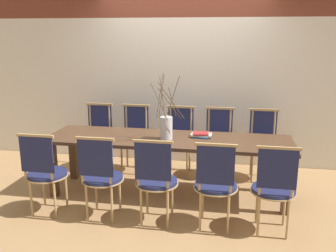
{
  "coord_description": "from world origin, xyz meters",
  "views": [
    {
      "loc": [
        0.77,
        -4.3,
        1.98
      ],
      "look_at": [
        0.0,
        0.0,
        0.88
      ],
      "focal_mm": 40.0,
      "sensor_mm": 36.0,
      "label": 1
    }
  ],
  "objects_px": {
    "dining_table": "(168,145)",
    "chair_near_center": "(156,178)",
    "chair_far_center": "(179,138)",
    "book_stack": "(201,135)",
    "vase_centerpiece": "(166,127)"
  },
  "relations": [
    {
      "from": "dining_table",
      "to": "chair_near_center",
      "type": "bearing_deg",
      "value": -89.52
    },
    {
      "from": "chair_far_center",
      "to": "vase_centerpiece",
      "type": "bearing_deg",
      "value": 87.12
    },
    {
      "from": "dining_table",
      "to": "vase_centerpiece",
      "type": "distance_m",
      "value": 0.25
    },
    {
      "from": "chair_far_center",
      "to": "book_stack",
      "type": "distance_m",
      "value": 0.78
    },
    {
      "from": "dining_table",
      "to": "chair_far_center",
      "type": "distance_m",
      "value": 0.77
    },
    {
      "from": "dining_table",
      "to": "chair_near_center",
      "type": "distance_m",
      "value": 0.77
    },
    {
      "from": "dining_table",
      "to": "chair_far_center",
      "type": "bearing_deg",
      "value": 87.82
    },
    {
      "from": "dining_table",
      "to": "chair_far_center",
      "type": "height_order",
      "value": "chair_far_center"
    },
    {
      "from": "book_stack",
      "to": "dining_table",
      "type": "bearing_deg",
      "value": -163.31
    },
    {
      "from": "chair_near_center",
      "to": "book_stack",
      "type": "xyz_separation_m",
      "value": [
        0.39,
        0.88,
        0.24
      ]
    },
    {
      "from": "dining_table",
      "to": "chair_far_center",
      "type": "xyz_separation_m",
      "value": [
        0.03,
        0.76,
        -0.13
      ]
    },
    {
      "from": "book_stack",
      "to": "vase_centerpiece",
      "type": "bearing_deg",
      "value": -156.92
    },
    {
      "from": "dining_table",
      "to": "book_stack",
      "type": "relative_size",
      "value": 11.73
    },
    {
      "from": "vase_centerpiece",
      "to": "chair_far_center",
      "type": "bearing_deg",
      "value": 87.12
    },
    {
      "from": "chair_near_center",
      "to": "vase_centerpiece",
      "type": "relative_size",
      "value": 1.23
    }
  ]
}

